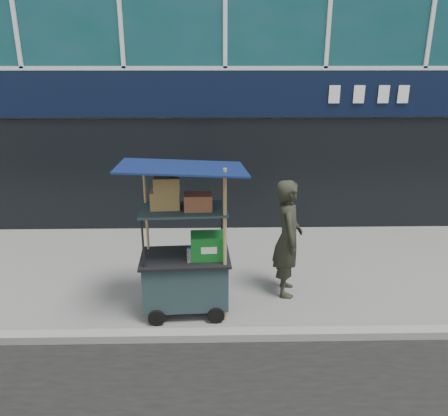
{
  "coord_description": "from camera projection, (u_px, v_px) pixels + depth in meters",
  "views": [
    {
      "loc": [
        -0.21,
        -5.19,
        3.58
      ],
      "look_at": [
        -0.08,
        1.2,
        1.39
      ],
      "focal_mm": 35.0,
      "sensor_mm": 36.0,
      "label": 1
    }
  ],
  "objects": [
    {
      "name": "ground",
      "position": [
        231.0,
        330.0,
        6.07
      ],
      "size": [
        80.0,
        80.0,
        0.0
      ],
      "primitive_type": "plane",
      "color": "slate",
      "rests_on": "ground"
    },
    {
      "name": "curb",
      "position": [
        232.0,
        335.0,
        5.86
      ],
      "size": [
        80.0,
        0.18,
        0.12
      ],
      "primitive_type": "cube",
      "color": "gray",
      "rests_on": "ground"
    },
    {
      "name": "vendor_cart",
      "position": [
        187.0,
        262.0,
        6.29
      ],
      "size": [
        1.76,
        1.29,
        2.3
      ],
      "rotation": [
        0.0,
        0.0,
        0.05
      ],
      "color": "#1C2F30",
      "rests_on": "ground"
    },
    {
      "name": "vendor_man",
      "position": [
        288.0,
        238.0,
        6.78
      ],
      "size": [
        0.5,
        0.72,
        1.87
      ],
      "primitive_type": "imported",
      "rotation": [
        0.0,
        0.0,
        1.49
      ],
      "color": "#282A1E",
      "rests_on": "ground"
    }
  ]
}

